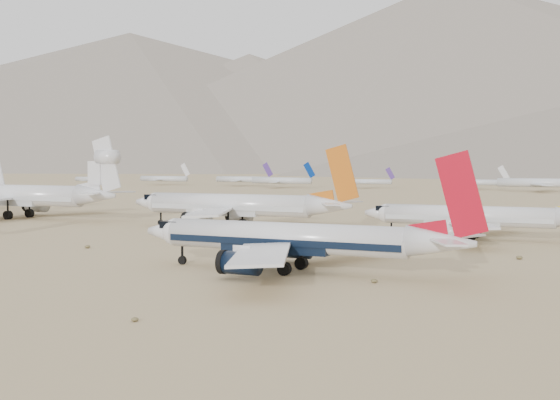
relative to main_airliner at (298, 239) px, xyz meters
name	(u,v)px	position (x,y,z in m)	size (l,w,h in m)	color
ground	(195,272)	(-12.76, -5.08, -4.42)	(7000.00, 7000.00, 0.00)	#998259
main_airliner	(298,239)	(0.00, 0.00, 0.00)	(45.61, 44.55, 16.10)	silver
row2_gold_tail	(478,217)	(14.94, 51.79, -0.16)	(42.85, 41.91, 15.26)	silver
row2_orange_tail	(238,206)	(-36.28, 50.72, 0.76)	(51.77, 50.64, 18.47)	silver
row2_white_trijet	(23,195)	(-101.56, 53.20, 1.75)	(60.15, 58.79, 21.31)	silver
distant_storage_row	(557,183)	(14.67, 302.81, -0.08)	(580.01, 64.40, 15.34)	silver
desert_scrub	(17,308)	(-15.33, -33.92, -4.14)	(272.36, 121.67, 0.63)	brown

